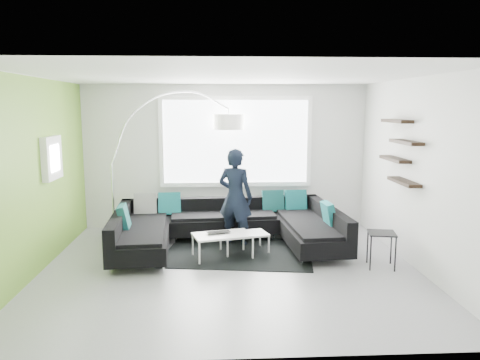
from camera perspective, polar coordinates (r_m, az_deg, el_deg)
The scene contains 9 objects.
ground at distance 7.04m, azimuth -1.23°, elevation -10.78°, with size 5.50×5.50×0.00m, color #939298.
room_shell at distance 6.86m, azimuth -1.02°, elevation 4.21°, with size 5.54×5.04×2.82m.
sectional_sofa at distance 7.88m, azimuth -1.60°, elevation -5.93°, with size 3.84×2.53×0.80m.
rug at distance 7.76m, azimuth -0.22°, elevation -8.82°, with size 2.34×1.71×0.01m, color black.
coffee_table at distance 7.61m, azimuth -0.78°, elevation -7.73°, with size 1.16×0.68×0.38m, color white.
arc_lamp at distance 8.81m, azimuth -15.39°, elevation 1.84°, with size 2.49×0.80×2.67m, color silver, non-canonical shape.
side_table at distance 7.34m, azimuth 16.82°, elevation -8.15°, with size 0.39×0.39×0.53m, color black.
person at distance 8.05m, azimuth -0.57°, elevation -2.07°, with size 0.72×0.62×1.67m, color black.
laptop at distance 7.43m, azimuth -2.51°, elevation -6.51°, with size 0.43×0.34×0.03m, color black.
Camera 1 is at (-0.21, -6.62, 2.38)m, focal length 35.00 mm.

